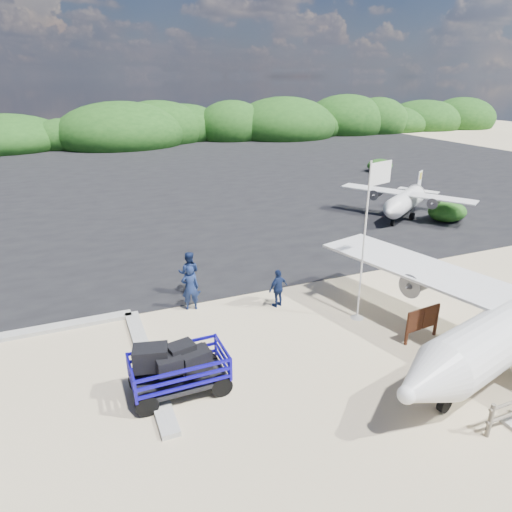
{
  "coord_description": "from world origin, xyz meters",
  "views": [
    {
      "loc": [
        -6.01,
        -11.23,
        8.61
      ],
      "look_at": [
        0.27,
        3.9,
        2.15
      ],
      "focal_mm": 32.0,
      "sensor_mm": 36.0,
      "label": 1
    }
  ],
  "objects_px": {
    "flagpole": "(357,318)",
    "crew_b": "(189,273)",
    "crew_c": "(278,288)",
    "signboard": "(420,340)",
    "crew_a": "(190,288)",
    "baggage_cart": "(181,392)",
    "aircraft_large": "(326,182)"
  },
  "relations": [
    {
      "from": "flagpole",
      "to": "crew_b",
      "type": "distance_m",
      "value": 7.09
    },
    {
      "from": "crew_c",
      "to": "signboard",
      "type": "bearing_deg",
      "value": 112.6
    },
    {
      "from": "flagpole",
      "to": "crew_c",
      "type": "distance_m",
      "value": 3.24
    },
    {
      "from": "crew_b",
      "to": "flagpole",
      "type": "bearing_deg",
      "value": 162.36
    },
    {
      "from": "flagpole",
      "to": "crew_a",
      "type": "xyz_separation_m",
      "value": [
        -5.67,
        3.14,
        0.93
      ]
    },
    {
      "from": "flagpole",
      "to": "signboard",
      "type": "bearing_deg",
      "value": -62.21
    },
    {
      "from": "signboard",
      "to": "crew_a",
      "type": "distance_m",
      "value": 8.69
    },
    {
      "from": "crew_a",
      "to": "crew_c",
      "type": "bearing_deg",
      "value": 171.41
    },
    {
      "from": "crew_a",
      "to": "crew_c",
      "type": "xyz_separation_m",
      "value": [
        3.29,
        -1.1,
        -0.14
      ]
    },
    {
      "from": "baggage_cart",
      "to": "aircraft_large",
      "type": "xyz_separation_m",
      "value": [
        18.71,
        23.31,
        0.0
      ]
    },
    {
      "from": "flagpole",
      "to": "crew_a",
      "type": "height_order",
      "value": "flagpole"
    },
    {
      "from": "crew_b",
      "to": "aircraft_large",
      "type": "xyz_separation_m",
      "value": [
        16.76,
        17.02,
        -0.94
      ]
    },
    {
      "from": "crew_a",
      "to": "crew_b",
      "type": "xyz_separation_m",
      "value": [
        0.32,
        1.4,
        0.01
      ]
    },
    {
      "from": "baggage_cart",
      "to": "flagpole",
      "type": "distance_m",
      "value": 7.52
    },
    {
      "from": "crew_b",
      "to": "crew_c",
      "type": "xyz_separation_m",
      "value": [
        2.97,
        -2.49,
        -0.15
      ]
    },
    {
      "from": "baggage_cart",
      "to": "aircraft_large",
      "type": "relative_size",
      "value": 0.2
    },
    {
      "from": "crew_a",
      "to": "crew_c",
      "type": "distance_m",
      "value": 3.47
    },
    {
      "from": "baggage_cart",
      "to": "signboard",
      "type": "relative_size",
      "value": 1.91
    },
    {
      "from": "baggage_cart",
      "to": "crew_c",
      "type": "bearing_deg",
      "value": 37.41
    },
    {
      "from": "crew_a",
      "to": "crew_b",
      "type": "relative_size",
      "value": 0.99
    },
    {
      "from": "flagpole",
      "to": "signboard",
      "type": "relative_size",
      "value": 3.84
    },
    {
      "from": "signboard",
      "to": "aircraft_large",
      "type": "height_order",
      "value": "aircraft_large"
    },
    {
      "from": "crew_b",
      "to": "crew_c",
      "type": "relative_size",
      "value": 1.19
    },
    {
      "from": "crew_a",
      "to": "signboard",
      "type": "bearing_deg",
      "value": 151.92
    },
    {
      "from": "baggage_cart",
      "to": "aircraft_large",
      "type": "height_order",
      "value": "aircraft_large"
    },
    {
      "from": "crew_c",
      "to": "aircraft_large",
      "type": "bearing_deg",
      "value": -142.62
    },
    {
      "from": "crew_c",
      "to": "aircraft_large",
      "type": "relative_size",
      "value": 0.11
    },
    {
      "from": "flagpole",
      "to": "aircraft_large",
      "type": "distance_m",
      "value": 24.39
    },
    {
      "from": "crew_b",
      "to": "crew_c",
      "type": "distance_m",
      "value": 3.88
    },
    {
      "from": "flagpole",
      "to": "crew_b",
      "type": "relative_size",
      "value": 3.19
    },
    {
      "from": "signboard",
      "to": "crew_b",
      "type": "height_order",
      "value": "crew_b"
    },
    {
      "from": "crew_a",
      "to": "aircraft_large",
      "type": "height_order",
      "value": "aircraft_large"
    }
  ]
}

